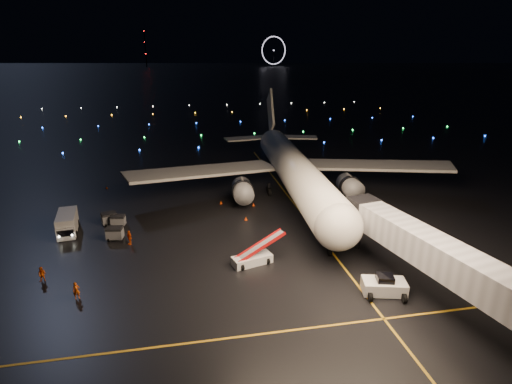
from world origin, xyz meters
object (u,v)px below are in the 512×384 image
baggage_cart_0 (115,233)px  baggage_cart_2 (118,221)px  airliner (291,147)px  crew_b (42,274)px  service_truck (67,222)px  crew_a (76,290)px  crew_c (129,237)px  baggage_cart_1 (109,218)px  belt_loader (252,251)px  pushback_tug (384,284)px

baggage_cart_0 → baggage_cart_2: size_ratio=1.08×
airliner → crew_b: 40.98m
service_truck → crew_a: size_ratio=4.14×
airliner → crew_b: airliner is taller
crew_c → baggage_cart_1: bearing=172.6°
baggage_cart_0 → baggage_cart_1: (-1.48, 5.26, -0.00)m
service_truck → crew_a: 17.14m
baggage_cart_1 → baggage_cart_2: bearing=-56.3°
baggage_cart_1 → baggage_cart_2: baggage_cart_1 is taller
baggage_cart_2 → baggage_cart_1: bearing=151.6°
airliner → crew_c: size_ratio=29.26×
airliner → baggage_cart_0: size_ratio=27.77×
belt_loader → baggage_cart_1: 22.83m
belt_loader → service_truck: belt_loader is taller
airliner → baggage_cart_1: (-28.36, -9.25, -6.89)m
pushback_tug → belt_loader: belt_loader is taller
airliner → crew_a: size_ratio=31.46×
airliner → baggage_cart_2: size_ratio=30.00×
baggage_cart_0 → baggage_cart_2: (-0.16, 4.32, -0.06)m
baggage_cart_0 → crew_c: bearing=-34.3°
airliner → baggage_cart_1: bearing=-158.3°
crew_b → crew_c: (7.93, 7.26, 0.10)m
airliner → baggage_cart_0: bearing=-148.0°
crew_a → crew_c: 11.72m
airliner → service_truck: airliner is taller
baggage_cart_2 → crew_a: bearing=-88.4°
crew_a → baggage_cart_0: 12.99m
belt_loader → service_truck: 25.99m
crew_b → baggage_cart_0: size_ratio=0.85×
belt_loader → crew_a: bearing=175.1°
crew_b → baggage_cart_0: (5.96, 9.02, -0.00)m
pushback_tug → baggage_cart_2: bearing=156.1°
belt_loader → crew_a: 18.20m
belt_loader → crew_b: 22.04m
crew_b → baggage_cart_0: crew_b is taller
belt_loader → service_truck: bearing=134.0°
airliner → pushback_tug: size_ratio=13.02×
crew_b → baggage_cart_2: size_ratio=0.92×
pushback_tug → crew_c: (-25.87, 15.74, -0.07)m
airliner → service_truck: bearing=-158.3°
pushback_tug → baggage_cart_0: size_ratio=2.13×
service_truck → belt_loader: bearing=-38.5°
service_truck → crew_c: bearing=-41.1°
pushback_tug → baggage_cart_2: 35.50m
pushback_tug → crew_a: (-29.61, 4.64, -0.13)m
belt_loader → service_truck: size_ratio=0.92×
baggage_cart_1 → service_truck: bearing=177.4°
pushback_tug → crew_c: 30.28m
service_truck → crew_c: 10.01m
service_truck → baggage_cart_0: service_truck is taller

